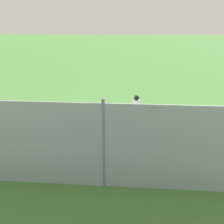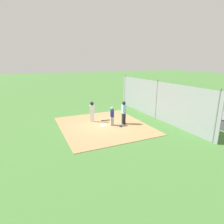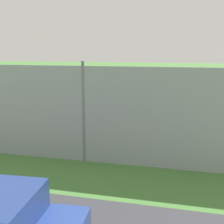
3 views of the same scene
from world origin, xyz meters
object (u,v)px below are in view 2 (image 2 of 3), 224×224
at_px(baseball_bat, 106,120).
at_px(parked_car_silver, 224,112).
at_px(baseball, 90,124).
at_px(parked_car_blue, 202,106).
at_px(runner, 92,110).
at_px(umpire, 124,112).
at_px(catcher, 112,116).
at_px(catcher_mask, 121,126).
at_px(home_plate, 103,125).

relative_size(baseball_bat, parked_car_silver, 0.18).
relative_size(baseball, parked_car_blue, 0.02).
bearing_deg(baseball_bat, runner, 2.82).
relative_size(umpire, baseball_bat, 2.35).
relative_size(catcher, catcher_mask, 6.16).
relative_size(home_plate, baseball_bat, 0.57).
distance_m(home_plate, baseball, 1.12).
bearing_deg(umpire, parked_car_silver, 171.91).
bearing_deg(runner, umpire, 79.83).
bearing_deg(parked_car_blue, baseball_bat, -103.17).
xyz_separation_m(catcher, parked_car_blue, (-0.16, -9.48, -0.17)).
bearing_deg(baseball_bat, catcher_mask, 114.94).
relative_size(catcher, umpire, 0.81).
height_order(baseball_bat, parked_car_silver, parked_car_silver).
height_order(umpire, parked_car_blue, umpire).
distance_m(home_plate, catcher, 1.01).
bearing_deg(baseball, runner, -35.88).
bearing_deg(baseball_bat, home_plate, 71.40).
xyz_separation_m(home_plate, baseball, (0.67, 0.89, 0.03)).
xyz_separation_m(baseball_bat, baseball, (-0.38, 1.53, 0.01)).
height_order(home_plate, baseball_bat, baseball_bat).
distance_m(umpire, baseball, 2.83).
bearing_deg(catcher_mask, baseball_bat, 12.53).
xyz_separation_m(umpire, parked_car_blue, (-0.10, -8.51, -0.38)).
height_order(home_plate, catcher, catcher).
xyz_separation_m(home_plate, catcher_mask, (-0.86, -1.06, 0.05)).
distance_m(baseball, parked_car_silver, 11.66).
xyz_separation_m(umpire, baseball_bat, (1.37, 0.96, -0.94)).
xyz_separation_m(home_plate, umpire, (-0.32, -1.59, 0.96)).
bearing_deg(parked_car_silver, parked_car_blue, 7.18).
xyz_separation_m(umpire, parked_car_silver, (-2.28, -8.69, -0.38)).
xyz_separation_m(catcher_mask, baseball, (1.53, 1.95, -0.02)).
relative_size(umpire, runner, 1.08).
bearing_deg(baseball, umpire, -111.67).
bearing_deg(home_plate, baseball, 53.32).
bearing_deg(home_plate, umpire, -101.42).
distance_m(baseball_bat, catcher_mask, 1.96).
distance_m(home_plate, parked_car_silver, 10.62).
relative_size(baseball_bat, catcher_mask, 3.23).
bearing_deg(parked_car_blue, runner, -103.25).
xyz_separation_m(catcher, baseball, (0.93, 1.52, -0.72)).
height_order(home_plate, runner, runner).
bearing_deg(home_plate, runner, 21.25).
relative_size(home_plate, baseball, 5.95).
bearing_deg(baseball, parked_car_blue, -95.66).
bearing_deg(catcher, runner, -34.67).
distance_m(catcher_mask, parked_car_silver, 9.40).
height_order(home_plate, catcher_mask, catcher_mask).
height_order(catcher, runner, runner).
bearing_deg(baseball, home_plate, -126.68).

